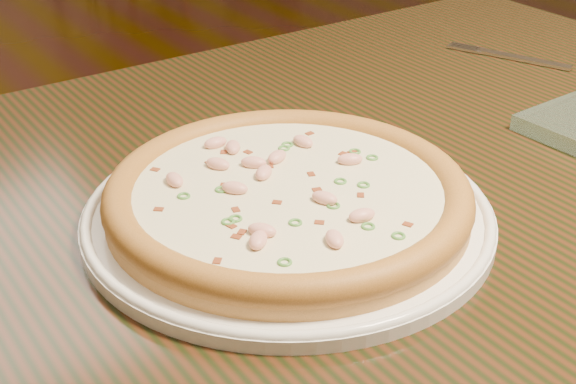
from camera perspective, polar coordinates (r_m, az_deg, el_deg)
ground at (r=1.81m, az=-13.05°, el=-10.35°), size 9.00×9.00×0.00m
hero_table at (r=0.88m, az=4.65°, el=-3.90°), size 1.20×0.80×0.75m
plate at (r=0.72m, az=-0.00°, el=-1.47°), size 0.37×0.37×0.02m
pizza at (r=0.71m, az=-0.01°, el=-0.20°), size 0.33×0.33×0.03m
fork at (r=1.16m, az=15.68°, el=9.24°), size 0.08×0.17×0.00m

